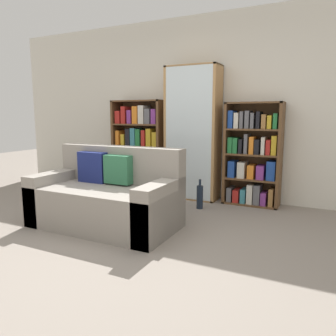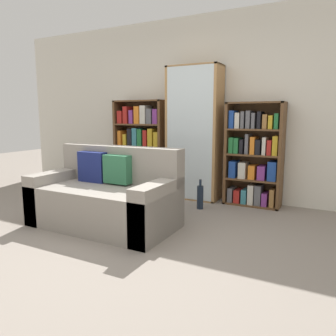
% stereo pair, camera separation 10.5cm
% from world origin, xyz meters
% --- Properties ---
extents(ground_plane, '(16.00, 16.00, 0.00)m').
position_xyz_m(ground_plane, '(0.00, 0.00, 0.00)').
color(ground_plane, gray).
extents(wall_back, '(7.11, 0.06, 2.70)m').
position_xyz_m(wall_back, '(0.00, 2.45, 1.35)').
color(wall_back, silver).
rests_on(wall_back, ground).
extents(couch, '(1.62, 0.84, 0.88)m').
position_xyz_m(couch, '(-0.46, 0.61, 0.31)').
color(couch, gray).
rests_on(couch, ground).
extents(bookshelf_left, '(0.88, 0.32, 1.48)m').
position_xyz_m(bookshelf_left, '(-1.02, 2.24, 0.72)').
color(bookshelf_left, brown).
rests_on(bookshelf_left, ground).
extents(display_cabinet, '(0.79, 0.36, 1.95)m').
position_xyz_m(display_cabinet, '(-0.07, 2.22, 0.97)').
color(display_cabinet, '#AD7F4C').
rests_on(display_cabinet, ground).
extents(bookshelf_right, '(0.77, 0.32, 1.42)m').
position_xyz_m(bookshelf_right, '(0.81, 2.24, 0.67)').
color(bookshelf_right, brown).
rests_on(bookshelf_right, ground).
extents(wine_bottle, '(0.09, 0.09, 0.40)m').
position_xyz_m(wine_bottle, '(0.25, 1.71, 0.16)').
color(wine_bottle, '#192333').
rests_on(wine_bottle, ground).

